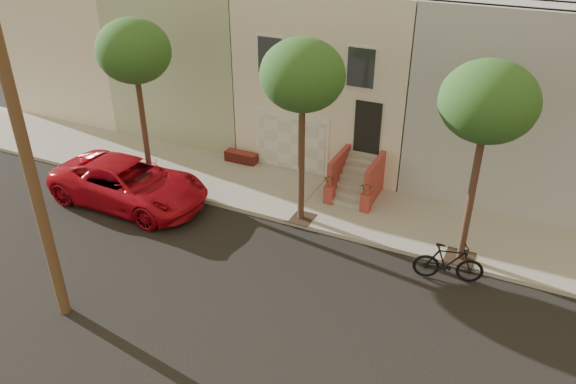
% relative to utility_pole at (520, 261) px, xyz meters
% --- Properties ---
extents(ground, '(90.00, 90.00, 0.00)m').
position_rel_utility_pole_xyz_m(ground, '(-8.00, 3.20, -5.19)').
color(ground, black).
rests_on(ground, ground).
extents(sidewalk, '(40.00, 3.70, 0.15)m').
position_rel_utility_pole_xyz_m(sidewalk, '(-8.00, 8.55, -5.11)').
color(sidewalk, '#9B988D').
rests_on(sidewalk, ground).
extents(house_row, '(33.10, 11.70, 7.00)m').
position_rel_utility_pole_xyz_m(house_row, '(-8.00, 14.39, -1.54)').
color(house_row, beige).
rests_on(house_row, sidewalk).
extents(tree_left, '(2.70, 2.57, 6.30)m').
position_rel_utility_pole_xyz_m(tree_left, '(-13.50, 7.10, 0.07)').
color(tree_left, '#2D2116').
rests_on(tree_left, sidewalk).
extents(tree_mid, '(2.70, 2.57, 6.30)m').
position_rel_utility_pole_xyz_m(tree_mid, '(-7.00, 7.10, 0.07)').
color(tree_mid, '#2D2116').
rests_on(tree_mid, sidewalk).
extents(tree_right, '(2.70, 2.57, 6.30)m').
position_rel_utility_pole_xyz_m(tree_right, '(-1.50, 7.10, 0.07)').
color(tree_right, '#2D2116').
rests_on(tree_right, sidewalk).
extents(utility_pole, '(23.60, 1.22, 10.00)m').
position_rel_utility_pole_xyz_m(utility_pole, '(0.00, 0.00, 0.00)').
color(utility_pole, '#493422').
rests_on(utility_pole, ground).
extents(pickup_truck, '(6.00, 2.81, 1.66)m').
position_rel_utility_pole_xyz_m(pickup_truck, '(-13.23, 5.59, -4.36)').
color(pickup_truck, '#B10B1A').
rests_on(pickup_truck, ground).
extents(motorcycle, '(2.15, 1.07, 1.24)m').
position_rel_utility_pole_xyz_m(motorcycle, '(-1.70, 6.01, -4.57)').
color(motorcycle, black).
rests_on(motorcycle, ground).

